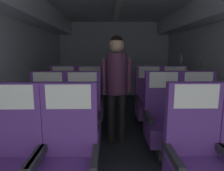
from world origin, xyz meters
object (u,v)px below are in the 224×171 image
(seat_c_left_aisle, at_px, (90,103))
(flight_attendant, at_px, (117,79))
(seat_c_right_aisle, at_px, (175,102))
(seat_b_right_window, at_px, (164,121))
(seat_b_left_window, at_px, (48,122))
(seat_b_left_aisle, at_px, (83,122))
(seat_a_left_aisle, at_px, (69,163))
(seat_a_left_window, at_px, (11,164))
(seat_a_right_window, at_px, (197,162))
(seat_c_left_window, at_px, (63,103))
(seat_b_right_aisle, at_px, (199,121))
(seat_c_right_window, at_px, (149,102))

(seat_c_left_aisle, distance_m, flight_attendant, 0.84)
(seat_c_right_aisle, relative_size, flight_attendant, 0.70)
(seat_c_left_aisle, bearing_deg, seat_b_right_window, -42.04)
(seat_b_left_window, bearing_deg, seat_b_left_aisle, -0.79)
(seat_a_left_aisle, bearing_deg, seat_b_left_aisle, 90.52)
(seat_b_left_window, xyz_separation_m, flight_attendant, (0.88, 0.40, 0.50))
(seat_a_left_window, relative_size, seat_a_right_window, 1.00)
(seat_a_right_window, bearing_deg, flight_attendant, 114.14)
(seat_c_left_window, distance_m, seat_c_right_aisle, 1.95)
(seat_b_left_aisle, height_order, seat_c_left_window, same)
(seat_b_right_window, height_order, flight_attendant, flight_attendant)
(seat_a_right_window, xyz_separation_m, seat_b_right_aisle, (0.44, 0.92, 0.00))
(seat_b_left_window, height_order, seat_b_right_aisle, same)
(seat_b_right_window, height_order, seat_c_right_window, same)
(seat_b_left_aisle, height_order, seat_c_left_aisle, same)
(seat_b_right_aisle, bearing_deg, seat_c_left_aisle, 147.99)
(seat_a_left_aisle, relative_size, seat_c_right_aisle, 1.00)
(seat_a_right_window, xyz_separation_m, seat_c_right_aisle, (0.46, 1.85, 0.00))
(seat_a_left_aisle, height_order, seat_c_right_window, same)
(seat_a_left_window, distance_m, seat_c_right_aisle, 2.68)
(seat_a_right_window, distance_m, seat_c_right_window, 1.85)
(seat_b_right_window, xyz_separation_m, seat_c_left_aisle, (-1.02, 0.92, 0.00))
(seat_c_left_window, bearing_deg, seat_a_right_window, -51.02)
(seat_a_left_window, relative_size, seat_c_left_window, 1.00)
(seat_a_right_window, xyz_separation_m, seat_c_left_window, (-1.50, 1.85, 0.00))
(seat_b_left_window, bearing_deg, seat_a_right_window, -32.04)
(seat_a_left_aisle, bearing_deg, seat_b_right_aisle, 31.65)
(seat_a_left_window, height_order, seat_b_right_window, same)
(seat_c_left_aisle, bearing_deg, seat_b_right_aisle, -32.01)
(seat_a_left_window, xyz_separation_m, seat_b_left_aisle, (0.45, 0.92, 0.00))
(seat_a_left_window, relative_size, seat_a_left_aisle, 1.00)
(seat_a_left_window, xyz_separation_m, seat_c_right_aisle, (1.94, 1.85, 0.00))
(seat_b_left_window, bearing_deg, seat_c_left_aisle, 64.02)
(seat_b_right_window, relative_size, seat_c_left_aisle, 1.00)
(seat_b_left_aisle, bearing_deg, seat_c_left_aisle, 89.51)
(seat_b_right_window, bearing_deg, seat_b_right_aisle, 0.13)
(seat_c_left_window, xyz_separation_m, seat_c_right_aisle, (1.95, 0.00, 0.00))
(seat_a_left_aisle, xyz_separation_m, seat_c_left_window, (-0.46, 1.84, 0.00))
(seat_a_left_window, relative_size, flight_attendant, 0.70)
(seat_b_left_aisle, bearing_deg, seat_c_right_window, 41.72)
(seat_a_left_window, distance_m, seat_b_left_window, 0.92)
(seat_b_left_window, relative_size, seat_c_left_window, 1.00)
(seat_c_right_aisle, bearing_deg, flight_attendant, -153.28)
(seat_a_left_window, height_order, flight_attendant, flight_attendant)
(seat_a_left_window, relative_size, seat_b_right_aisle, 1.00)
(seat_a_right_window, xyz_separation_m, seat_c_right_window, (0.00, 1.85, 0.00))
(seat_a_right_window, relative_size, seat_c_right_window, 1.00)
(seat_a_left_aisle, distance_m, seat_c_right_aisle, 2.37)
(seat_b_left_window, relative_size, seat_c_right_window, 1.00)
(seat_b_left_window, xyz_separation_m, seat_c_right_window, (1.48, 0.92, 0.00))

